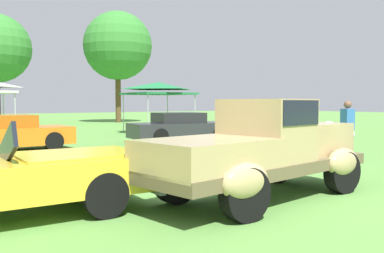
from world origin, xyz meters
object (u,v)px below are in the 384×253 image
feature_pickup_truck (263,148)px  canopy_tent_center_field (158,88)px  show_car_orange (10,134)px  show_car_charcoal (182,128)px  spectator_between_cars (347,128)px

feature_pickup_truck → canopy_tent_center_field: canopy_tent_center_field is taller
feature_pickup_truck → show_car_orange: size_ratio=1.18×
show_car_charcoal → spectator_between_cars: size_ratio=2.68×
show_car_orange → show_car_charcoal: bearing=-3.4°
show_car_orange → spectator_between_cars: size_ratio=2.40×
show_car_orange → canopy_tent_center_field: bearing=28.9°
feature_pickup_truck → canopy_tent_center_field: bearing=66.6°
show_car_orange → show_car_charcoal: size_ratio=0.90×
show_car_charcoal → canopy_tent_center_field: bearing=70.5°
show_car_orange → spectator_between_cars: spectator_between_cars is taller
feature_pickup_truck → show_car_charcoal: (4.56, 9.59, -0.27)m
spectator_between_cars → canopy_tent_center_field: size_ratio=0.55×
show_car_charcoal → spectator_between_cars: spectator_between_cars is taller
feature_pickup_truck → show_car_charcoal: bearing=64.6°
spectator_between_cars → canopy_tent_center_field: canopy_tent_center_field is taller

